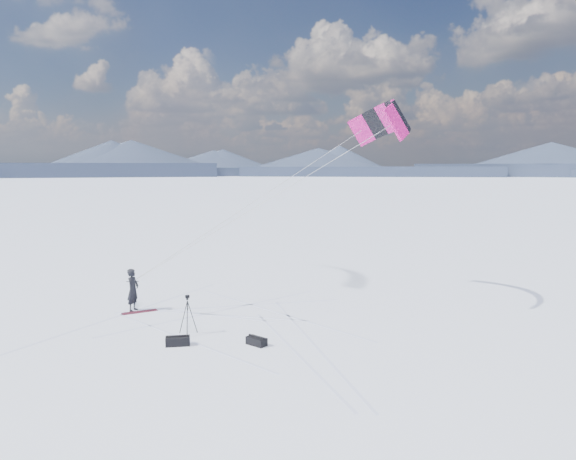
# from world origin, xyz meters

# --- Properties ---
(ground) EXTENTS (1800.00, 1800.00, 0.00)m
(ground) POSITION_xyz_m (0.00, 0.00, 0.00)
(ground) COLOR white
(horizon_hills) EXTENTS (704.00, 705.94, 9.68)m
(horizon_hills) POSITION_xyz_m (-0.00, -0.00, 4.15)
(horizon_hills) COLOR #1D2137
(horizon_hills) RESTS_ON ground
(snow_tracks) EXTENTS (17.62, 14.39, 0.01)m
(snow_tracks) POSITION_xyz_m (-0.56, -0.72, 0.00)
(snow_tracks) COLOR silver
(snow_tracks) RESTS_ON ground
(snowkiter) EXTENTS (0.55, 0.75, 1.90)m
(snowkiter) POSITION_xyz_m (-2.13, 2.66, 0.00)
(snowkiter) COLOR black
(snowkiter) RESTS_ON ground
(snowboard) EXTENTS (1.45, 1.07, 0.04)m
(snowboard) POSITION_xyz_m (-1.78, 2.44, 0.02)
(snowboard) COLOR maroon
(snowboard) RESTS_ON ground
(tripod) EXTENTS (0.71, 0.67, 1.54)m
(tripod) POSITION_xyz_m (1.14, -0.63, 0.99)
(tripod) COLOR black
(tripod) RESTS_ON ground
(gear_bag_a) EXTENTS (0.93, 0.59, 0.39)m
(gear_bag_a) POSITION_xyz_m (1.09, -1.97, 0.17)
(gear_bag_a) COLOR black
(gear_bag_a) RESTS_ON ground
(gear_bag_b) EXTENTS (0.84, 0.76, 0.35)m
(gear_bag_b) POSITION_xyz_m (3.92, -1.76, 0.15)
(gear_bag_b) COLOR black
(gear_bag_b) RESTS_ON ground
(power_kite) EXTENTS (12.45, 6.24, 8.05)m
(power_kite) POSITION_xyz_m (9.11, 4.83, 8.45)
(power_kite) COLOR #CD1374
(power_kite) RESTS_ON ground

